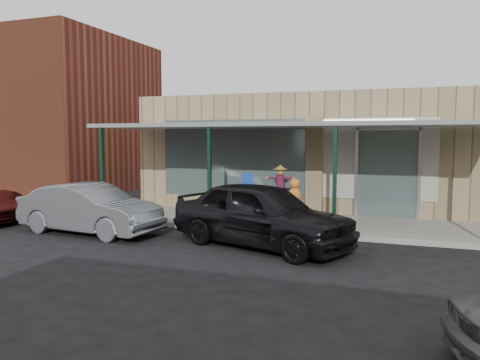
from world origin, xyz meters
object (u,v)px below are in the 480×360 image
(parked_sedan, at_px, (261,214))
(barrel_scarecrow, at_px, (280,199))
(handicap_sign, at_px, (247,192))
(car_grey, at_px, (90,209))
(barrel_pumpkin, at_px, (284,212))

(parked_sedan, bearing_deg, barrel_scarecrow, 27.12)
(handicap_sign, distance_m, car_grey, 4.45)
(barrel_pumpkin, bearing_deg, parked_sedan, -87.07)
(handicap_sign, bearing_deg, barrel_scarecrow, 50.33)
(handicap_sign, xyz_separation_m, parked_sedan, (0.98, -1.79, -0.31))
(parked_sedan, bearing_deg, car_grey, 111.00)
(barrel_scarecrow, xyz_separation_m, car_grey, (-4.52, -3.63, -0.02))
(barrel_scarecrow, relative_size, handicap_sign, 1.10)
(barrel_pumpkin, relative_size, parked_sedan, 0.15)
(barrel_pumpkin, distance_m, car_grey, 5.63)
(handicap_sign, bearing_deg, barrel_pumpkin, 25.54)
(barrel_pumpkin, distance_m, handicap_sign, 1.45)
(barrel_pumpkin, height_order, handicap_sign, handicap_sign)
(handicap_sign, height_order, car_grey, handicap_sign)
(barrel_pumpkin, bearing_deg, handicap_sign, -131.77)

